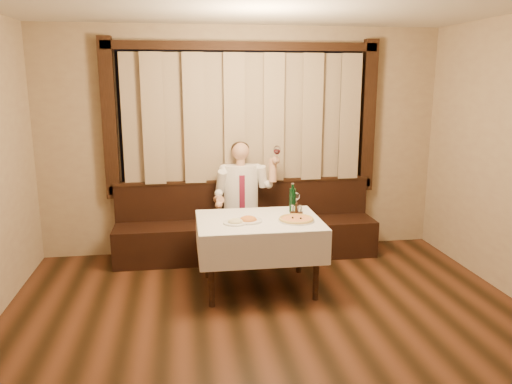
{
  "coord_description": "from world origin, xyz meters",
  "views": [
    {
      "loc": [
        -0.76,
        -3.19,
        2.17
      ],
      "look_at": [
        0.0,
        1.9,
        1.0
      ],
      "focal_mm": 35.0,
      "sensor_mm": 36.0,
      "label": 1
    }
  ],
  "objects": [
    {
      "name": "green_bottle",
      "position": [
        0.4,
        1.93,
        0.89
      ],
      "size": [
        0.07,
        0.07,
        0.32
      ],
      "rotation": [
        0.0,
        0.0,
        -0.36
      ],
      "color": "#0F4920",
      "rests_on": "dining_table"
    },
    {
      "name": "banquette",
      "position": [
        0.0,
        2.72,
        0.31
      ],
      "size": [
        3.2,
        0.61,
        0.94
      ],
      "color": "black",
      "rests_on": "ground"
    },
    {
      "name": "cruet_caddy",
      "position": [
        0.41,
        1.78,
        0.8
      ],
      "size": [
        0.14,
        0.11,
        0.14
      ],
      "rotation": [
        0.0,
        0.0,
        -0.39
      ],
      "color": "black",
      "rests_on": "dining_table"
    },
    {
      "name": "pasta_red",
      "position": [
        -0.12,
        1.64,
        0.8
      ],
      "size": [
        0.28,
        0.28,
        0.1
      ],
      "rotation": [
        0.0,
        0.0,
        -0.25
      ],
      "color": "white",
      "rests_on": "dining_table"
    },
    {
      "name": "room",
      "position": [
        -0.0,
        0.97,
        1.5
      ],
      "size": [
        5.01,
        6.01,
        2.81
      ],
      "color": "black",
      "rests_on": "ground"
    },
    {
      "name": "pizza",
      "position": [
        0.37,
        1.59,
        0.77
      ],
      "size": [
        0.37,
        0.37,
        0.04
      ],
      "rotation": [
        0.0,
        0.0,
        0.02
      ],
      "color": "white",
      "rests_on": "dining_table"
    },
    {
      "name": "pasta_cream",
      "position": [
        -0.25,
        1.59,
        0.79
      ],
      "size": [
        0.25,
        0.25,
        0.09
      ],
      "rotation": [
        0.0,
        0.0,
        -0.17
      ],
      "color": "white",
      "rests_on": "dining_table"
    },
    {
      "name": "table_wine_glass",
      "position": [
        0.46,
        2.0,
        0.91
      ],
      "size": [
        0.08,
        0.08,
        0.2
      ],
      "rotation": [
        0.0,
        0.0,
        -0.0
      ],
      "color": "white",
      "rests_on": "dining_table"
    },
    {
      "name": "dining_table",
      "position": [
        0.0,
        1.7,
        0.65
      ],
      "size": [
        1.27,
        0.97,
        0.76
      ],
      "color": "black",
      "rests_on": "ground"
    },
    {
      "name": "seated_man",
      "position": [
        -0.06,
        2.63,
        0.83
      ],
      "size": [
        0.79,
        0.59,
        1.43
      ],
      "color": "black",
      "rests_on": "ground"
    }
  ]
}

